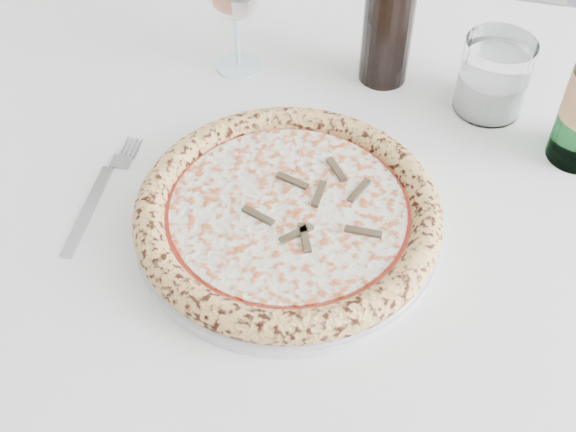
{
  "coord_description": "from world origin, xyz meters",
  "views": [
    {
      "loc": [
        0.17,
        -0.6,
        1.37
      ],
      "look_at": [
        0.0,
        -0.09,
        0.78
      ],
      "focal_mm": 45.0,
      "sensor_mm": 36.0,
      "label": 1
    }
  ],
  "objects_px": {
    "chair_far": "(360,0)",
    "pizza": "(288,212)",
    "wine_bottle": "(391,3)",
    "plate": "(288,223)",
    "dining_table": "(311,215)",
    "tumbler": "(493,80)"
  },
  "relations": [
    {
      "from": "plate",
      "to": "pizza",
      "type": "xyz_separation_m",
      "value": [
        -0.0,
        -0.0,
        0.02
      ]
    },
    {
      "from": "chair_far",
      "to": "wine_bottle",
      "type": "distance_m",
      "value": 0.67
    },
    {
      "from": "chair_far",
      "to": "dining_table",
      "type": "bearing_deg",
      "value": -81.78
    },
    {
      "from": "plate",
      "to": "pizza",
      "type": "bearing_deg",
      "value": -161.69
    },
    {
      "from": "dining_table",
      "to": "pizza",
      "type": "distance_m",
      "value": 0.15
    },
    {
      "from": "pizza",
      "to": "wine_bottle",
      "type": "distance_m",
      "value": 0.32
    },
    {
      "from": "wine_bottle",
      "to": "pizza",
      "type": "bearing_deg",
      "value": -97.34
    },
    {
      "from": "plate",
      "to": "dining_table",
      "type": "bearing_deg",
      "value": 90.0
    },
    {
      "from": "chair_far",
      "to": "plate",
      "type": "relative_size",
      "value": 2.72
    },
    {
      "from": "plate",
      "to": "pizza",
      "type": "relative_size",
      "value": 1.0
    },
    {
      "from": "chair_far",
      "to": "tumbler",
      "type": "bearing_deg",
      "value": -62.75
    },
    {
      "from": "plate",
      "to": "chair_far",
      "type": "bearing_deg",
      "value": 97.27
    },
    {
      "from": "pizza",
      "to": "tumbler",
      "type": "bearing_deg",
      "value": 56.83
    },
    {
      "from": "dining_table",
      "to": "pizza",
      "type": "height_order",
      "value": "pizza"
    },
    {
      "from": "chair_far",
      "to": "tumbler",
      "type": "distance_m",
      "value": 0.7
    },
    {
      "from": "dining_table",
      "to": "pizza",
      "type": "xyz_separation_m",
      "value": [
        -0.0,
        -0.1,
        0.11
      ]
    },
    {
      "from": "chair_far",
      "to": "wine_bottle",
      "type": "bearing_deg",
      "value": -74.87
    },
    {
      "from": "dining_table",
      "to": "plate",
      "type": "relative_size",
      "value": 4.66
    },
    {
      "from": "chair_far",
      "to": "wine_bottle",
      "type": "height_order",
      "value": "wine_bottle"
    },
    {
      "from": "chair_far",
      "to": "plate",
      "type": "distance_m",
      "value": 0.9
    },
    {
      "from": "chair_far",
      "to": "pizza",
      "type": "distance_m",
      "value": 0.9
    },
    {
      "from": "wine_bottle",
      "to": "chair_far",
      "type": "bearing_deg",
      "value": 105.13
    }
  ]
}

